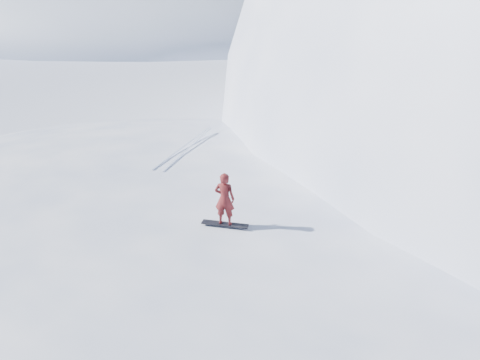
% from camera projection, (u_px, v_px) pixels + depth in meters
% --- Properties ---
extents(ground, '(400.00, 400.00, 0.00)m').
position_uv_depth(ground, '(148.00, 267.00, 16.44)').
color(ground, white).
rests_on(ground, ground).
extents(near_ridge, '(36.00, 28.00, 4.80)m').
position_uv_depth(near_ridge, '(215.00, 236.00, 18.46)').
color(near_ridge, white).
rests_on(near_ridge, ground).
extents(far_ridge_a, '(120.00, 70.00, 28.00)m').
position_uv_depth(far_ridge_a, '(55.00, 29.00, 94.99)').
color(far_ridge_a, white).
rests_on(far_ridge_a, ground).
extents(far_ridge_c, '(140.00, 90.00, 36.00)m').
position_uv_depth(far_ridge_c, '(286.00, 17.00, 122.99)').
color(far_ridge_c, white).
rests_on(far_ridge_c, ground).
extents(wind_bumps, '(16.00, 14.40, 1.00)m').
position_uv_depth(wind_bumps, '(170.00, 236.00, 18.40)').
color(wind_bumps, white).
rests_on(wind_bumps, ground).
extents(snowboard, '(1.48, 0.63, 0.02)m').
position_uv_depth(snowboard, '(225.00, 224.00, 14.33)').
color(snowboard, black).
rests_on(snowboard, near_ridge).
extents(snowboarder, '(0.69, 0.54, 1.68)m').
position_uv_depth(snowboarder, '(225.00, 199.00, 14.00)').
color(snowboarder, maroon).
rests_on(snowboarder, snowboard).
extents(board_tracks, '(1.51, 5.93, 0.04)m').
position_uv_depth(board_tracks, '(187.00, 146.00, 20.99)').
color(board_tracks, silver).
rests_on(board_tracks, ground).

